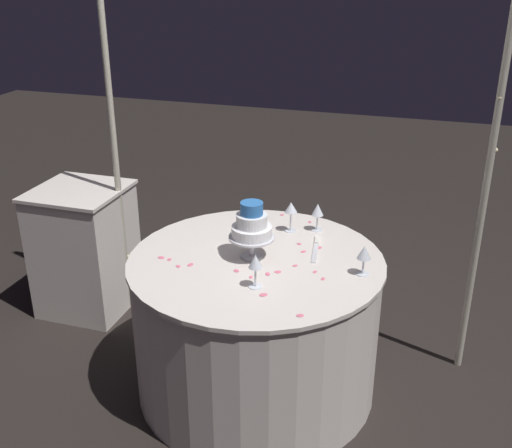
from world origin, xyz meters
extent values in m
plane|color=black|center=(0.00, 0.00, 0.00)|extent=(12.00, 12.00, 0.00)
cylinder|color=#B7B29E|center=(-1.00, 0.50, 1.20)|extent=(0.04, 0.04, 2.40)
cylinder|color=#B7B29E|center=(1.00, 0.50, 1.20)|extent=(0.04, 0.04, 2.40)
sphere|color=#F9EAB2|center=(-0.99, 0.51, 0.35)|extent=(0.02, 0.02, 0.02)
sphere|color=#F9EAB2|center=(1.00, 0.49, 1.46)|extent=(0.02, 0.02, 0.02)
sphere|color=#F9EAB2|center=(1.02, 0.50, 1.22)|extent=(0.02, 0.02, 0.02)
sphere|color=#F9EAB2|center=(-1.01, 0.51, 1.22)|extent=(0.02, 0.02, 0.02)
sphere|color=#F9EAB2|center=(-1.00, 0.51, 0.78)|extent=(0.02, 0.02, 0.02)
cylinder|color=silver|center=(0.00, 0.00, 0.36)|extent=(1.20, 1.20, 0.71)
cylinder|color=silver|center=(0.00, 0.00, 0.72)|extent=(1.22, 1.22, 0.02)
cube|color=silver|center=(-1.24, 0.44, 0.38)|extent=(0.50, 0.50, 0.77)
cube|color=silver|center=(-1.24, 0.44, 0.78)|extent=(0.52, 0.52, 0.02)
cylinder|color=silver|center=(-0.03, 0.02, 0.74)|extent=(0.11, 0.11, 0.01)
cylinder|color=silver|center=(-0.03, 0.02, 0.79)|extent=(0.02, 0.02, 0.09)
cylinder|color=silver|center=(-0.03, 0.02, 0.84)|extent=(0.22, 0.22, 0.01)
cylinder|color=white|center=(-0.03, 0.02, 0.87)|extent=(0.19, 0.19, 0.05)
cylinder|color=white|center=(-0.03, 0.02, 0.92)|extent=(0.15, 0.15, 0.06)
cylinder|color=#2D6BB7|center=(-0.03, 0.02, 0.98)|extent=(0.11, 0.11, 0.06)
cylinder|color=silver|center=(0.20, 0.41, 0.74)|extent=(0.06, 0.06, 0.00)
cylinder|color=silver|center=(0.20, 0.41, 0.78)|extent=(0.01, 0.01, 0.08)
cone|color=silver|center=(0.20, 0.41, 0.85)|extent=(0.06, 0.06, 0.06)
cylinder|color=silver|center=(0.08, -0.25, 0.74)|extent=(0.06, 0.06, 0.00)
cylinder|color=silver|center=(0.08, -0.25, 0.78)|extent=(0.01, 0.01, 0.09)
cone|color=silver|center=(0.08, -0.25, 0.86)|extent=(0.06, 0.06, 0.06)
cylinder|color=silver|center=(0.50, 0.00, 0.74)|extent=(0.06, 0.06, 0.00)
cylinder|color=silver|center=(0.50, 0.00, 0.78)|extent=(0.01, 0.01, 0.08)
cone|color=silver|center=(0.50, 0.00, 0.84)|extent=(0.06, 0.06, 0.06)
cylinder|color=silver|center=(0.08, 0.36, 0.74)|extent=(0.06, 0.06, 0.00)
cylinder|color=silver|center=(0.08, 0.36, 0.79)|extent=(0.01, 0.01, 0.10)
cone|color=silver|center=(0.08, 0.36, 0.87)|extent=(0.07, 0.07, 0.05)
cube|color=silver|center=(0.25, 0.15, 0.74)|extent=(0.06, 0.22, 0.01)
cube|color=white|center=(0.23, 0.28, 0.74)|extent=(0.03, 0.09, 0.01)
ellipsoid|color=#EA6B84|center=(0.20, 0.14, 0.74)|extent=(0.03, 0.03, 0.00)
ellipsoid|color=#EA6B84|center=(0.15, 0.50, 0.74)|extent=(0.02, 0.03, 0.00)
ellipsoid|color=#EA6B84|center=(0.10, -0.13, 0.74)|extent=(0.03, 0.04, 0.00)
ellipsoid|color=#EA6B84|center=(-0.32, -0.18, 0.74)|extent=(0.04, 0.03, 0.00)
ellipsoid|color=#EA6B84|center=(-0.43, -0.12, 0.74)|extent=(0.04, 0.03, 0.00)
ellipsoid|color=#EA6B84|center=(0.34, -0.10, 0.74)|extent=(0.02, 0.03, 0.00)
ellipsoid|color=#EA6B84|center=(0.26, 0.21, 0.74)|extent=(0.04, 0.04, 0.00)
ellipsoid|color=#EA6B84|center=(0.32, -0.42, 0.74)|extent=(0.04, 0.03, 0.00)
ellipsoid|color=#EA6B84|center=(-0.05, -0.14, 0.74)|extent=(0.04, 0.04, 0.00)
ellipsoid|color=#EA6B84|center=(0.16, 0.22, 0.74)|extent=(0.03, 0.02, 0.00)
ellipsoid|color=#EA6B84|center=(0.19, -0.01, 0.74)|extent=(0.03, 0.03, 0.00)
ellipsoid|color=#EA6B84|center=(0.13, -0.31, 0.74)|extent=(0.05, 0.04, 0.00)
ellipsoid|color=#EA6B84|center=(-0.02, 0.55, 0.74)|extent=(0.03, 0.03, 0.00)
ellipsoid|color=#EA6B84|center=(-0.39, -0.13, 0.74)|extent=(0.03, 0.03, 0.00)
ellipsoid|color=#EA6B84|center=(-0.08, 0.36, 0.74)|extent=(0.03, 0.03, 0.00)
ellipsoid|color=#EA6B84|center=(0.30, -0.05, 0.74)|extent=(0.03, 0.03, 0.00)
ellipsoid|color=#EA6B84|center=(0.03, -0.18, 0.74)|extent=(0.02, 0.03, 0.00)
ellipsoid|color=#EA6B84|center=(0.13, -0.10, 0.74)|extent=(0.04, 0.04, 0.00)
ellipsoid|color=#EA6B84|center=(-0.27, -0.15, 0.74)|extent=(0.03, 0.04, 0.00)
camera|label=1|loc=(0.78, -2.49, 2.07)|focal=43.37mm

